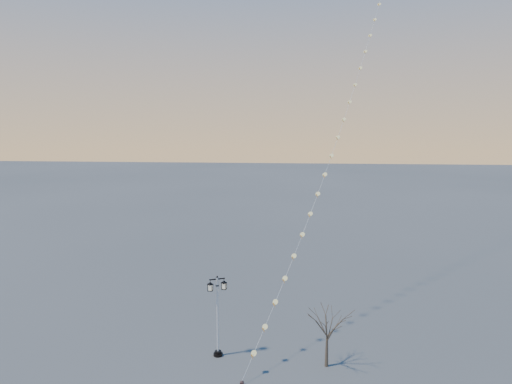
# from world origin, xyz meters

# --- Properties ---
(ground) EXTENTS (300.00, 300.00, 0.00)m
(ground) POSITION_xyz_m (0.00, 0.00, 0.00)
(ground) COLOR #4F5050
(ground) RESTS_ON ground
(street_lamp) EXTENTS (1.20, 0.78, 5.02)m
(street_lamp) POSITION_xyz_m (-0.60, 2.02, 2.78)
(street_lamp) COLOR black
(street_lamp) RESTS_ON ground
(bare_tree) EXTENTS (2.08, 2.08, 3.45)m
(bare_tree) POSITION_xyz_m (5.88, 1.44, 2.39)
(bare_tree) COLOR #473A2C
(bare_tree) RESTS_ON ground
(kite_train) EXTENTS (15.87, 34.80, 42.34)m
(kite_train) POSITION_xyz_m (8.89, 16.10, 21.09)
(kite_train) COLOR #362321
(kite_train) RESTS_ON ground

